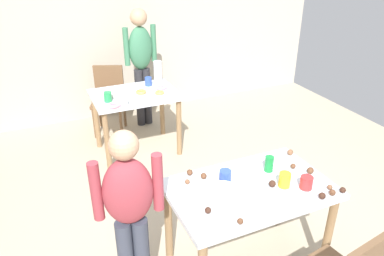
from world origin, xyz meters
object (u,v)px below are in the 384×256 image
at_px(dining_table_near, 249,199).
at_px(dining_table_far, 135,103).
at_px(person_adult_far, 141,58).
at_px(mixing_bowl, 223,193).
at_px(person_girl_near, 130,208).
at_px(pitcher_far, 158,71).
at_px(chair_far_table, 109,95).
at_px(soda_can, 269,164).

xyz_separation_m(dining_table_near, dining_table_far, (-0.23, 2.10, -0.02)).
height_order(person_adult_far, mixing_bowl, person_adult_far).
distance_m(dining_table_far, person_girl_near, 2.12).
xyz_separation_m(person_girl_near, mixing_bowl, (0.63, -0.09, -0.01)).
height_order(mixing_bowl, pitcher_far, pitcher_far).
bearing_deg(chair_far_table, mixing_bowl, -86.56).
distance_m(dining_table_near, person_girl_near, 0.87).
relative_size(dining_table_far, soda_can, 7.92).
distance_m(soda_can, pitcher_far, 2.25).
xyz_separation_m(dining_table_near, pitcher_far, (0.15, 2.37, 0.24)).
distance_m(person_girl_near, person_adult_far, 2.87).
distance_m(person_girl_near, pitcher_far, 2.51).
relative_size(dining_table_far, person_girl_near, 0.72).
distance_m(dining_table_near, soda_can, 0.32).
xyz_separation_m(dining_table_near, mixing_bowl, (-0.23, -0.02, 0.14)).
bearing_deg(soda_can, dining_table_far, 103.46).
xyz_separation_m(person_girl_near, pitcher_far, (1.01, 2.30, 0.09)).
relative_size(dining_table_near, person_girl_near, 0.86).
bearing_deg(person_girl_near, soda_can, 2.57).
bearing_deg(mixing_bowl, person_girl_near, 171.79).
relative_size(chair_far_table, person_adult_far, 0.55).
distance_m(chair_far_table, mixing_bowl, 2.84).
xyz_separation_m(chair_far_table, person_girl_near, (-0.46, -2.73, 0.29)).
height_order(person_adult_far, soda_can, person_adult_far).
relative_size(chair_far_table, pitcher_far, 3.40).
bearing_deg(dining_table_near, chair_far_table, 98.11).
relative_size(chair_far_table, soda_can, 7.13).
bearing_deg(mixing_bowl, pitcher_far, 81.00).
bearing_deg(pitcher_far, person_adult_far, 101.20).
distance_m(dining_table_far, mixing_bowl, 2.12).
relative_size(dining_table_far, person_adult_far, 0.61).
relative_size(mixing_bowl, soda_can, 1.61).
bearing_deg(dining_table_far, person_adult_far, 66.46).
bearing_deg(dining_table_far, soda_can, -76.54).
height_order(dining_table_far, chair_far_table, chair_far_table).
xyz_separation_m(person_girl_near, soda_can, (1.10, 0.05, 0.02)).
height_order(mixing_bowl, soda_can, soda_can).
xyz_separation_m(dining_table_far, pitcher_far, (0.38, 0.28, 0.25)).
xyz_separation_m(soda_can, pitcher_far, (-0.09, 2.25, 0.07)).
bearing_deg(person_adult_far, person_girl_near, -108.81).
distance_m(chair_far_table, person_girl_near, 2.78).
height_order(person_girl_near, mixing_bowl, person_girl_near).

